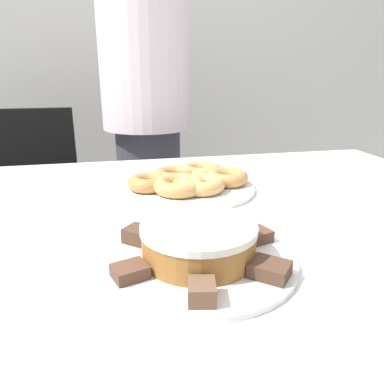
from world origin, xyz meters
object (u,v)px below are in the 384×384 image
Objects in this scene: plate_cake at (199,260)px; plate_donuts at (188,188)px; frosted_cake at (199,241)px; office_chair_left at (34,216)px; person_standing at (147,116)px.

plate_cake and plate_donuts have the same top height.
frosted_cake is at bearing 97.13° from plate_cake.
office_chair_left is 1.00m from plate_donuts.
office_chair_left is 4.59× the size of frosted_cake.
frosted_cake reaches higher than plate_donuts.
person_standing is 1.12m from frosted_cake.
person_standing is at bearing 92.86° from plate_donuts.
frosted_cake is (-0.00, 0.00, 0.04)m from plate_cake.
office_chair_left is 2.70× the size of plate_cake.
person_standing is 0.69m from office_chair_left.
person_standing reaches higher than office_chair_left.
plate_donuts is (0.06, 0.40, 0.00)m from plate_cake.
person_standing reaches higher than plate_donuts.
plate_cake is at bearing -99.04° from plate_donuts.
frosted_cake is at bearing -65.44° from office_chair_left.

